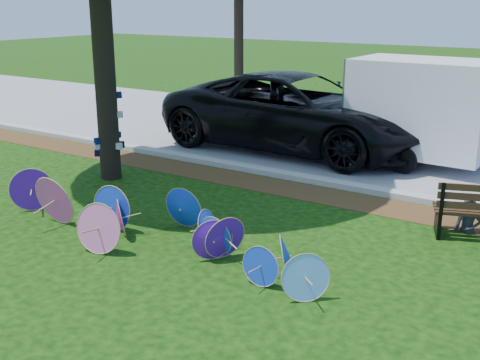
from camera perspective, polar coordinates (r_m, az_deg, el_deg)
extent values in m
plane|color=black|center=(8.90, -9.92, -8.17)|extent=(90.00, 90.00, 0.00)
cube|color=#472D16|center=(12.31, 4.46, -0.82)|extent=(90.00, 1.00, 0.01)
cube|color=#B7B5AD|center=(12.89, 5.98, 0.20)|extent=(90.00, 0.30, 0.12)
cube|color=gray|center=(16.58, 12.65, 3.43)|extent=(90.00, 8.00, 0.01)
cylinder|color=black|center=(12.85, -12.83, 11.87)|extent=(0.44, 0.44, 5.41)
cone|color=pink|center=(9.39, -13.11, -4.36)|extent=(0.83, 0.40, 0.80)
cone|color=#5A15AA|center=(8.86, -2.57, -5.79)|extent=(0.48, 0.56, 0.64)
cone|color=blue|center=(10.12, -5.54, -2.67)|extent=(0.73, 0.25, 0.73)
cone|color=blue|center=(8.15, 2.09, -8.10)|extent=(0.57, 0.13, 0.58)
cone|color=#B41C79|center=(9.95, -11.42, -3.55)|extent=(0.60, 0.56, 0.64)
cone|color=#5A15AA|center=(11.60, -19.15, -0.79)|extent=(0.64, 0.71, 0.80)
cone|color=#6BB0FF|center=(7.81, 6.16, -9.04)|extent=(0.61, 0.58, 0.65)
cone|color=blue|center=(9.34, -2.83, -4.58)|extent=(0.40, 0.67, 0.63)
cone|color=blue|center=(8.34, 4.46, -7.29)|extent=(0.51, 0.65, 0.65)
cone|color=blue|center=(10.24, -11.88, -2.54)|extent=(0.79, 0.25, 0.79)
cone|color=blue|center=(9.03, -2.48, -5.36)|extent=(0.65, 0.26, 0.64)
cone|color=#ED4DA6|center=(10.71, -16.95, -1.74)|extent=(0.90, 0.34, 0.90)
cone|color=#5A15AA|center=(8.95, -1.59, -5.37)|extent=(0.48, 0.71, 0.69)
imported|color=black|center=(15.43, 5.49, 6.43)|extent=(6.95, 3.24, 1.93)
cube|color=white|center=(14.45, 16.90, 6.68)|extent=(3.08, 1.99, 2.72)
imported|color=#313443|center=(10.54, 21.03, -1.66)|extent=(0.45, 0.32, 1.17)
cylinder|color=black|center=(23.35, -0.12, 13.78)|extent=(0.36, 0.36, 5.00)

